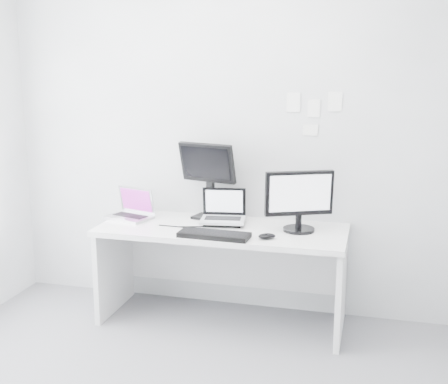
{
  "coord_description": "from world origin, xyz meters",
  "views": [
    {
      "loc": [
        1.07,
        -2.76,
        1.91
      ],
      "look_at": [
        0.02,
        1.23,
        1.0
      ],
      "focal_mm": 47.47,
      "sensor_mm": 36.0,
      "label": 1
    }
  ],
  "objects": [
    {
      "name": "back_wall",
      "position": [
        0.0,
        1.6,
        1.35
      ],
      "size": [
        3.6,
        0.0,
        3.6
      ],
      "primitive_type": "plane",
      "rotation": [
        1.57,
        0.0,
        0.0
      ],
      "color": "silver",
      "rests_on": "ground"
    },
    {
      "name": "desk",
      "position": [
        0.0,
        1.25,
        0.36
      ],
      "size": [
        1.8,
        0.7,
        0.73
      ],
      "primitive_type": "cube",
      "color": "white",
      "rests_on": "ground"
    },
    {
      "name": "macbook",
      "position": [
        -0.76,
        1.31,
        0.85
      ],
      "size": [
        0.39,
        0.33,
        0.25
      ],
      "primitive_type": "cube",
      "rotation": [
        0.0,
        0.0,
        -0.3
      ],
      "color": "#B4B4B9",
      "rests_on": "desk"
    },
    {
      "name": "speaker",
      "position": [
        -0.13,
        1.54,
        0.83
      ],
      "size": [
        0.12,
        0.12,
        0.19
      ],
      "primitive_type": "cube",
      "rotation": [
        0.0,
        0.0,
        -0.24
      ],
      "color": "black",
      "rests_on": "desk"
    },
    {
      "name": "dell_laptop",
      "position": [
        -0.01,
        1.32,
        0.86
      ],
      "size": [
        0.36,
        0.3,
        0.27
      ],
      "primitive_type": "cube",
      "rotation": [
        0.0,
        0.0,
        0.15
      ],
      "color": "silver",
      "rests_on": "desk"
    },
    {
      "name": "rear_monitor",
      "position": [
        -0.16,
        1.47,
        1.03
      ],
      "size": [
        0.47,
        0.26,
        0.61
      ],
      "primitive_type": "cube",
      "rotation": [
        0.0,
        0.0,
        -0.25
      ],
      "color": "black",
      "rests_on": "desk"
    },
    {
      "name": "samsung_monitor",
      "position": [
        0.55,
        1.3,
        0.95
      ],
      "size": [
        0.54,
        0.41,
        0.45
      ],
      "primitive_type": "cube",
      "rotation": [
        0.0,
        0.0,
        0.43
      ],
      "color": "black",
      "rests_on": "desk"
    },
    {
      "name": "keyboard",
      "position": [
        0.01,
        1.0,
        0.75
      ],
      "size": [
        0.5,
        0.2,
        0.03
      ],
      "primitive_type": "cube",
      "rotation": [
        0.0,
        0.0,
        -0.04
      ],
      "color": "black",
      "rests_on": "desk"
    },
    {
      "name": "mouse",
      "position": [
        0.37,
        1.05,
        0.75
      ],
      "size": [
        0.14,
        0.12,
        0.04
      ],
      "primitive_type": "ellipsoid",
      "rotation": [
        0.0,
        0.0,
        0.39
      ],
      "color": "black",
      "rests_on": "desk"
    },
    {
      "name": "wall_note_0",
      "position": [
        0.45,
        1.59,
        1.62
      ],
      "size": [
        0.1,
        0.0,
        0.14
      ],
      "primitive_type": "cube",
      "color": "white",
      "rests_on": "back_wall"
    },
    {
      "name": "wall_note_1",
      "position": [
        0.6,
        1.59,
        1.58
      ],
      "size": [
        0.09,
        0.0,
        0.13
      ],
      "primitive_type": "cube",
      "color": "white",
      "rests_on": "back_wall"
    },
    {
      "name": "wall_note_2",
      "position": [
        0.75,
        1.59,
        1.63
      ],
      "size": [
        0.1,
        0.0,
        0.14
      ],
      "primitive_type": "cube",
      "color": "white",
      "rests_on": "back_wall"
    },
    {
      "name": "wall_note_3",
      "position": [
        0.58,
        1.59,
        1.42
      ],
      "size": [
        0.11,
        0.0,
        0.08
      ],
      "primitive_type": "cube",
      "color": "white",
      "rests_on": "back_wall"
    }
  ]
}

